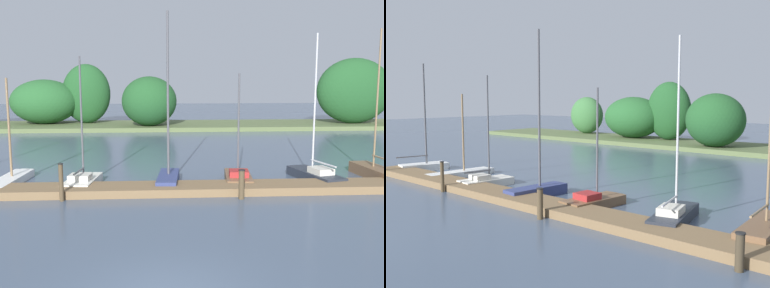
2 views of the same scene
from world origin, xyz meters
The scene contains 10 objects.
dock_pier centered at (0.00, 9.53, 0.17)m, with size 24.50×1.80×0.35m.
far_shore centered at (0.23, 35.76, 2.42)m, with size 63.23×8.26×7.01m.
sailboat_1 centered at (-7.23, 11.69, 0.26)m, with size 1.21×4.37×4.99m.
sailboat_2 centered at (-3.73, 10.92, 0.31)m, with size 1.51×3.12×5.96m.
sailboat_3 centered at (0.22, 11.03, 0.47)m, with size 1.15×3.48×7.97m.
sailboat_4 centered at (3.57, 11.27, 0.30)m, with size 1.47×3.29×5.21m.
sailboat_5 centered at (7.38, 11.49, 0.35)m, with size 1.96×3.99×7.09m.
sailboat_6 centered at (10.62, 11.92, 0.37)m, with size 1.32×3.96×7.36m.
mooring_piling_1 centered at (-4.16, 8.48, 0.79)m, with size 0.21×0.21×1.57m.
mooring_piling_2 centered at (3.22, 8.32, 0.63)m, with size 0.28×0.28×1.24m.
Camera 1 is at (-0.01, -9.55, 4.97)m, focal length 41.83 mm.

